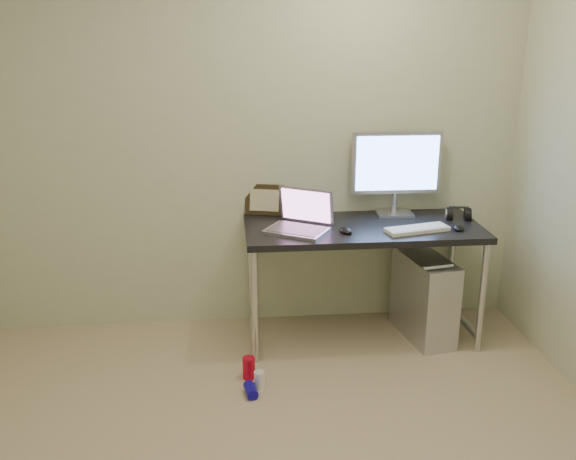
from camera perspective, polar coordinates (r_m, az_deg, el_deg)
The scene contains 16 objects.
wall_back at distance 4.09m, azimuth -3.47°, elevation 8.17°, with size 3.50×0.02×2.50m, color beige.
desk at distance 4.01m, azimuth 6.65°, elevation -0.77°, with size 1.46×0.64×0.75m.
tower_computer at distance 4.21m, azimuth 11.99°, elevation -5.84°, with size 0.32×0.55×0.58m.
cable_a at distance 4.43m, azimuth 10.31°, elevation -2.74°, with size 0.01×0.01×0.70m, color black.
cable_b at distance 4.44m, azimuth 11.48°, elevation -3.03°, with size 0.01×0.01×0.72m, color black.
can_red at distance 3.75m, azimuth -3.50°, elevation -12.14°, with size 0.07×0.07×0.13m, color red.
can_white at distance 3.65m, azimuth -2.56°, elevation -13.21°, with size 0.06×0.06×0.11m, color white.
can_blue at distance 3.61m, azimuth -3.33°, elevation -14.03°, with size 0.06×0.06×0.11m, color #1109A4.
laptop at distance 3.86m, azimuth 1.12°, elevation 0.83°, with size 0.45×0.42×0.24m.
monitor at distance 4.17m, azimuth 9.62°, elevation 5.57°, with size 0.58×0.17×0.54m.
keyboard at distance 3.92m, azimuth 11.42°, elevation 0.07°, with size 0.39×0.13×0.02m, color white.
mouse_right at distance 4.01m, azimuth 14.92°, elevation 0.30°, with size 0.07×0.11×0.04m, color black.
mouse_left at distance 3.84m, azimuth 5.14°, elevation 0.07°, with size 0.07×0.11×0.04m, color black.
headphones at distance 4.22m, azimuth 14.91°, elevation 1.31°, with size 0.17×0.10×0.10m.
picture_frame at distance 4.16m, azimuth -2.12°, elevation 2.70°, with size 0.25×0.03×0.20m, color black.
webcam at distance 4.14m, azimuth 0.38°, elevation 2.40°, with size 0.04×0.03×0.11m.
Camera 1 is at (-0.14, -2.28, 1.95)m, focal length 40.00 mm.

